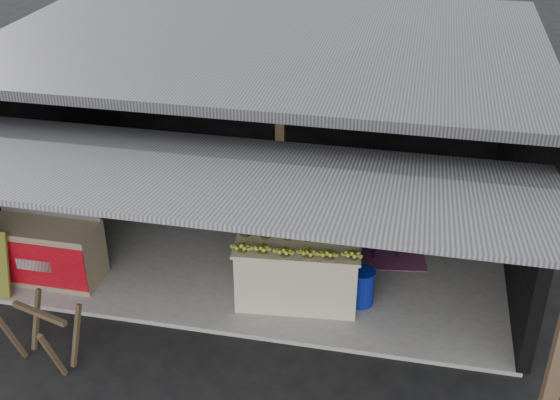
% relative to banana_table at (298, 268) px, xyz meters
% --- Properties ---
extents(ground, '(80.00, 80.00, 0.00)m').
position_rel_banana_table_xyz_m(ground, '(-0.74, -0.91, -0.49)').
color(ground, black).
rests_on(ground, ground).
extents(concrete_slab, '(7.00, 5.00, 0.06)m').
position_rel_banana_table_xyz_m(concrete_slab, '(-0.74, 1.59, -0.46)').
color(concrete_slab, gray).
rests_on(concrete_slab, ground).
extents(shophouse, '(7.40, 7.29, 3.02)m').
position_rel_banana_table_xyz_m(shophouse, '(-0.74, 1.91, 1.61)').
color(shophouse, black).
rests_on(shophouse, ground).
extents(banana_table, '(1.65, 1.11, 0.87)m').
position_rel_banana_table_xyz_m(banana_table, '(0.00, 0.00, 0.00)').
color(banana_table, beige).
rests_on(banana_table, concrete_slab).
extents(banana_pile, '(1.52, 1.00, 0.17)m').
position_rel_banana_table_xyz_m(banana_pile, '(-0.00, 0.00, 0.52)').
color(banana_pile, gold).
rests_on(banana_pile, banana_table).
extents(white_crate, '(1.03, 0.74, 1.09)m').
position_rel_banana_table_xyz_m(white_crate, '(-0.12, 0.77, 0.11)').
color(white_crate, white).
rests_on(white_crate, concrete_slab).
extents(neighbor_stall, '(1.45, 0.66, 1.49)m').
position_rel_banana_table_xyz_m(neighbor_stall, '(-3.37, -0.28, 0.02)').
color(neighbor_stall, '#998466').
rests_on(neighbor_stall, concrete_slab).
extents(sawhorse, '(0.82, 0.81, 0.75)m').
position_rel_banana_table_xyz_m(sawhorse, '(-2.60, -1.79, -0.02)').
color(sawhorse, '#4F3C27').
rests_on(sawhorse, ground).
extents(water_barrel, '(0.32, 0.32, 0.47)m').
position_rel_banana_table_xyz_m(water_barrel, '(0.82, 0.01, -0.20)').
color(water_barrel, '#0E1F9B').
rests_on(water_barrel, concrete_slab).
extents(plastic_chair, '(0.51, 0.51, 0.88)m').
position_rel_banana_table_xyz_m(plastic_chair, '(0.98, 1.35, 0.08)').
color(plastic_chair, '#0A103B').
rests_on(plastic_chair, concrete_slab).
extents(magenta_rug, '(1.62, 1.19, 0.01)m').
position_rel_banana_table_xyz_m(magenta_rug, '(0.84, 1.27, -0.43)').
color(magenta_rug, '#801C51').
rests_on(magenta_rug, concrete_slab).
extents(picture_frames, '(1.62, 0.04, 0.46)m').
position_rel_banana_table_xyz_m(picture_frames, '(-0.91, 3.99, 1.44)').
color(picture_frames, black).
rests_on(picture_frames, shophouse).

